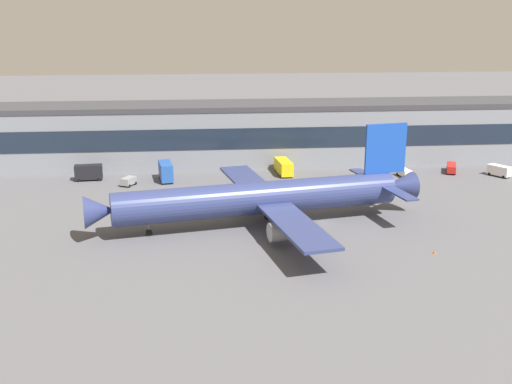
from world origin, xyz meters
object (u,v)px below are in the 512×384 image
Objects in this scene: follow_me_car at (404,172)px; baggage_tug at (128,181)px; airliner at (263,198)px; crew_van at (500,170)px; traffic_cone_1 at (435,252)px; fuel_truck at (284,167)px; belt_loader at (451,167)px; traffic_cone_0 at (308,243)px; catering_truck at (166,171)px; stair_truck at (89,172)px.

baggage_tug is at bearing -178.48° from follow_me_car.
crew_van is (57.99, 28.88, -3.56)m from airliner.
traffic_cone_1 is at bearing -126.13° from crew_van.
follow_me_car is at bearing 1.52° from baggage_tug.
crew_van is 0.65× the size of fuel_truck.
baggage_tug is at bearing -176.13° from belt_loader.
crew_van is 1.21× the size of follow_me_car.
baggage_tug is (-84.41, -0.03, -0.37)m from crew_van.
baggage_tug is 51.07m from traffic_cone_0.
traffic_cone_1 is (43.55, -48.33, -1.98)m from catering_truck.
fuel_truck is 35.73m from baggage_tug.
catering_truck is at bearing 178.24° from follow_me_car.
fuel_truck is 2.09× the size of baggage_tug.
airliner is at bearing -103.72° from fuel_truck.
fuel_truck is 54.25m from traffic_cone_1.
belt_loader is 67.01m from catering_truck.
follow_me_car is at bearing 175.78° from crew_van.
follow_me_car is 7.33× the size of traffic_cone_1.
follow_me_car is (62.39, 1.66, 0.00)m from baggage_tug.
stair_truck is 17.35m from catering_truck.
traffic_cone_1 is (-32.88, -45.04, -1.14)m from crew_van.
crew_van reaches higher than traffic_cone_0.
stair_truck is at bearing 176.61° from crew_van.
crew_van is at bearing -3.39° from stair_truck.
fuel_truck is (-39.86, 1.60, 0.73)m from belt_loader.
belt_loader is at bearing 34.95° from airliner.
airliner is 94.85× the size of traffic_cone_1.
baggage_tug is at bearing -179.98° from crew_van.
follow_me_car is 6.90× the size of traffic_cone_0.
baggage_tug and follow_me_car have the same top height.
fuel_truck is 46.03m from traffic_cone_0.
follow_me_car is at bearing 76.90° from traffic_cone_1.
crew_van reaches higher than traffic_cone_1.
baggage_tug reaches higher than traffic_cone_1.
catering_truck reaches higher than stair_truck.
catering_truck reaches higher than belt_loader.
follow_me_car is at bearing 53.99° from traffic_cone_0.
baggage_tug is (9.23, -5.58, -0.89)m from stair_truck.
follow_me_car is (-22.02, 1.63, -0.37)m from crew_van.
belt_loader is 84.19m from stair_truck.
stair_truck is 9.81× the size of traffic_cone_1.
catering_truck is at bearing 177.53° from crew_van.
airliner is 13.01m from traffic_cone_0.
crew_van is at bearing 37.21° from traffic_cone_0.
belt_loader is at bearing 64.93° from traffic_cone_1.
follow_me_car is at bearing -1.76° from catering_truck.
crew_van is at bearing 26.48° from airliner.
catering_truck reaches higher than traffic_cone_1.
crew_van is 0.91× the size of stair_truck.
catering_truck is 49.26m from traffic_cone_0.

